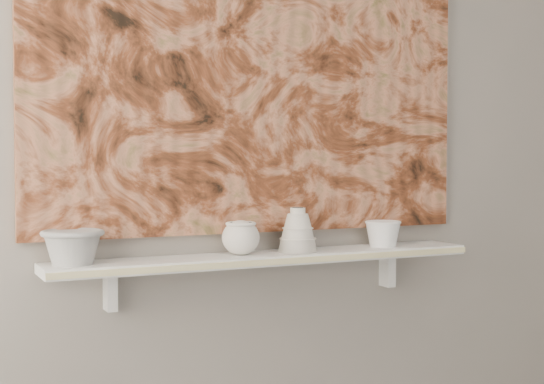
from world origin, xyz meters
TOP-DOWN VIEW (x-y plane):
  - wall_back at (0.00, 1.60)m, footprint 3.60×0.00m
  - shelf at (0.00, 1.51)m, footprint 1.40×0.18m
  - shelf_stripe at (0.00, 1.41)m, footprint 1.40×0.01m
  - bracket_left at (-0.49, 1.57)m, footprint 0.03×0.06m
  - bracket_right at (0.49, 1.57)m, footprint 0.03×0.06m
  - painting at (0.00, 1.59)m, footprint 1.50×0.02m
  - house_motif at (0.45, 1.57)m, footprint 0.09×0.00m
  - bowl_grey at (-0.61, 1.51)m, footprint 0.21×0.21m
  - cup_cream at (-0.10, 1.51)m, footprint 0.15×0.15m
  - bell_vessel at (0.10, 1.51)m, footprint 0.16×0.16m
  - bowl_white at (0.43, 1.51)m, footprint 0.15×0.15m

SIDE VIEW (x-z plane):
  - bracket_left at x=-0.49m, z-range 0.78..0.90m
  - bracket_right at x=0.49m, z-range 0.78..0.90m
  - shelf at x=0.00m, z-range 0.90..0.93m
  - shelf_stripe at x=0.00m, z-range 0.91..0.92m
  - bowl_white at x=0.43m, z-range 0.93..1.02m
  - bowl_grey at x=-0.61m, z-range 0.93..1.03m
  - cup_cream at x=-0.10m, z-range 0.93..1.04m
  - bell_vessel at x=0.10m, z-range 0.93..1.07m
  - house_motif at x=0.45m, z-range 1.19..1.27m
  - wall_back at x=0.00m, z-range -0.45..3.15m
  - painting at x=0.00m, z-range 0.99..2.09m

